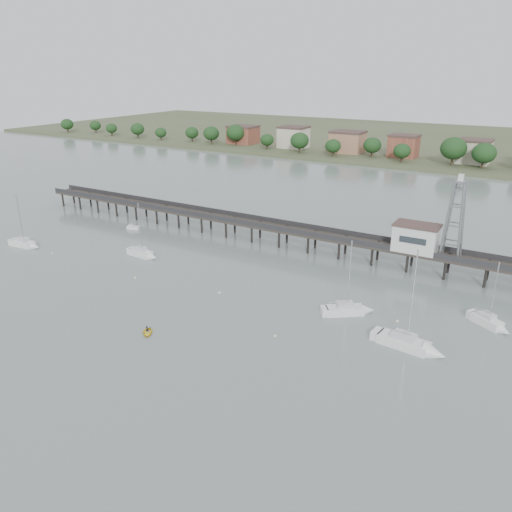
{
  "coord_description": "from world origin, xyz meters",
  "views": [
    {
      "loc": [
        44.28,
        -33.25,
        37.1
      ],
      "look_at": [
        0.15,
        42.0,
        4.0
      ],
      "focal_mm": 35.0,
      "sensor_mm": 36.0,
      "label": 1
    }
  ],
  "objects_px": {
    "lattice_tower": "(455,220)",
    "sailboat_c": "(352,310)",
    "yellow_dinghy": "(147,334)",
    "sailboat_a": "(27,244)",
    "sailboat_d": "(415,346)",
    "sailboat_b": "(145,254)",
    "sailboat_e": "(491,324)",
    "pier": "(297,231)",
    "white_tender": "(133,228)"
  },
  "relations": [
    {
      "from": "pier",
      "to": "sailboat_b",
      "type": "xyz_separation_m",
      "value": [
        -24.91,
        -21.2,
        -3.15
      ]
    },
    {
      "from": "lattice_tower",
      "to": "pier",
      "type": "bearing_deg",
      "value": -180.0
    },
    {
      "from": "pier",
      "to": "sailboat_a",
      "type": "bearing_deg",
      "value": -150.04
    },
    {
      "from": "sailboat_d",
      "to": "sailboat_a",
      "type": "height_order",
      "value": "sailboat_d"
    },
    {
      "from": "sailboat_e",
      "to": "sailboat_b",
      "type": "relative_size",
      "value": 0.91
    },
    {
      "from": "sailboat_c",
      "to": "pier",
      "type": "bearing_deg",
      "value": 96.28
    },
    {
      "from": "lattice_tower",
      "to": "sailboat_e",
      "type": "xyz_separation_m",
      "value": [
        9.72,
        -17.34,
        -10.45
      ]
    },
    {
      "from": "pier",
      "to": "sailboat_d",
      "type": "height_order",
      "value": "sailboat_d"
    },
    {
      "from": "pier",
      "to": "sailboat_d",
      "type": "bearing_deg",
      "value": -42.26
    },
    {
      "from": "sailboat_c",
      "to": "sailboat_e",
      "type": "distance_m",
      "value": 20.86
    },
    {
      "from": "sailboat_b",
      "to": "yellow_dinghy",
      "type": "distance_m",
      "value": 32.76
    },
    {
      "from": "lattice_tower",
      "to": "white_tender",
      "type": "relative_size",
      "value": 4.6
    },
    {
      "from": "white_tender",
      "to": "yellow_dinghy",
      "type": "xyz_separation_m",
      "value": [
        37.91,
        -37.17,
        -0.38
      ]
    },
    {
      "from": "sailboat_c",
      "to": "sailboat_b",
      "type": "xyz_separation_m",
      "value": [
        -46.25,
        2.46,
        0.01
      ]
    },
    {
      "from": "sailboat_d",
      "to": "sailboat_b",
      "type": "distance_m",
      "value": 58.36
    },
    {
      "from": "yellow_dinghy",
      "to": "sailboat_d",
      "type": "bearing_deg",
      "value": -12.61
    },
    {
      "from": "pier",
      "to": "sailboat_b",
      "type": "distance_m",
      "value": 32.86
    },
    {
      "from": "sailboat_b",
      "to": "lattice_tower",
      "type": "bearing_deg",
      "value": 24.59
    },
    {
      "from": "sailboat_d",
      "to": "sailboat_b",
      "type": "xyz_separation_m",
      "value": [
        -57.72,
        8.61,
        0.02
      ]
    },
    {
      "from": "white_tender",
      "to": "sailboat_b",
      "type": "bearing_deg",
      "value": -53.49
    },
    {
      "from": "yellow_dinghy",
      "to": "sailboat_a",
      "type": "bearing_deg",
      "value": 126.26
    },
    {
      "from": "sailboat_c",
      "to": "sailboat_d",
      "type": "relative_size",
      "value": 0.84
    },
    {
      "from": "lattice_tower",
      "to": "sailboat_d",
      "type": "relative_size",
      "value": 0.99
    },
    {
      "from": "lattice_tower",
      "to": "sailboat_a",
      "type": "bearing_deg",
      "value": -160.33
    },
    {
      "from": "sailboat_a",
      "to": "yellow_dinghy",
      "type": "bearing_deg",
      "value": -22.61
    },
    {
      "from": "white_tender",
      "to": "sailboat_a",
      "type": "bearing_deg",
      "value": -130.15
    },
    {
      "from": "sailboat_e",
      "to": "sailboat_b",
      "type": "bearing_deg",
      "value": -144.84
    },
    {
      "from": "sailboat_c",
      "to": "sailboat_e",
      "type": "height_order",
      "value": "sailboat_c"
    },
    {
      "from": "sailboat_c",
      "to": "sailboat_b",
      "type": "bearing_deg",
      "value": 141.2
    },
    {
      "from": "sailboat_e",
      "to": "sailboat_a",
      "type": "height_order",
      "value": "sailboat_a"
    },
    {
      "from": "sailboat_c",
      "to": "sailboat_a",
      "type": "relative_size",
      "value": 1.04
    },
    {
      "from": "lattice_tower",
      "to": "sailboat_d",
      "type": "height_order",
      "value": "lattice_tower"
    },
    {
      "from": "sailboat_b",
      "to": "white_tender",
      "type": "bearing_deg",
      "value": 143.86
    },
    {
      "from": "sailboat_c",
      "to": "white_tender",
      "type": "xyz_separation_m",
      "value": [
        -61.87,
        15.63,
        -0.26
      ]
    },
    {
      "from": "sailboat_a",
      "to": "white_tender",
      "type": "relative_size",
      "value": 3.74
    },
    {
      "from": "sailboat_e",
      "to": "white_tender",
      "type": "xyz_separation_m",
      "value": [
        -81.75,
        9.31,
        -0.28
      ]
    },
    {
      "from": "lattice_tower",
      "to": "white_tender",
      "type": "bearing_deg",
      "value": -173.64
    },
    {
      "from": "sailboat_c",
      "to": "sailboat_b",
      "type": "relative_size",
      "value": 1.09
    },
    {
      "from": "sailboat_c",
      "to": "sailboat_a",
      "type": "xyz_separation_m",
      "value": [
        -72.79,
        -6.0,
        0.0
      ]
    },
    {
      "from": "sailboat_b",
      "to": "white_tender",
      "type": "distance_m",
      "value": 20.44
    },
    {
      "from": "sailboat_d",
      "to": "sailboat_b",
      "type": "relative_size",
      "value": 1.3
    },
    {
      "from": "white_tender",
      "to": "yellow_dinghy",
      "type": "height_order",
      "value": "yellow_dinghy"
    },
    {
      "from": "sailboat_e",
      "to": "sailboat_b",
      "type": "xyz_separation_m",
      "value": [
        -66.13,
        -3.86,
        -0.01
      ]
    },
    {
      "from": "sailboat_b",
      "to": "yellow_dinghy",
      "type": "bearing_deg",
      "value": -43.13
    },
    {
      "from": "sailboat_c",
      "to": "yellow_dinghy",
      "type": "relative_size",
      "value": 4.7
    },
    {
      "from": "pier",
      "to": "sailboat_b",
      "type": "bearing_deg",
      "value": -139.61
    },
    {
      "from": "lattice_tower",
      "to": "sailboat_c",
      "type": "bearing_deg",
      "value": -113.26
    },
    {
      "from": "lattice_tower",
      "to": "sailboat_c",
      "type": "height_order",
      "value": "lattice_tower"
    },
    {
      "from": "pier",
      "to": "sailboat_c",
      "type": "distance_m",
      "value": 32.01
    },
    {
      "from": "white_tender",
      "to": "sailboat_c",
      "type": "bearing_deg",
      "value": -27.54
    }
  ]
}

